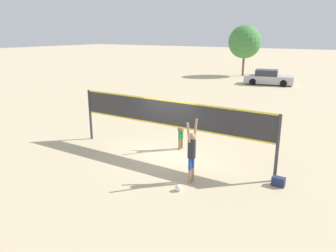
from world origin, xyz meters
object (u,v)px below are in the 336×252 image
at_px(tree_left_cluster, 245,42).
at_px(player_spiker, 192,150).
at_px(volleyball, 178,188).
at_px(gear_bag, 278,182).
at_px(parked_car_far, 268,78).
at_px(volleyball_net, 168,117).
at_px(player_blocker, 181,126).

bearing_deg(tree_left_cluster, player_spiker, -73.37).
relative_size(volleyball, gear_bag, 0.53).
distance_m(player_spiker, gear_bag, 3.13).
bearing_deg(parked_car_far, tree_left_cluster, 119.39).
bearing_deg(volleyball_net, volleyball, -51.38).
bearing_deg(player_spiker, player_blocker, 36.39).
bearing_deg(gear_bag, tree_left_cluster, 112.24).
relative_size(volleyball_net, player_blocker, 4.36).
relative_size(parked_car_far, tree_left_cluster, 0.84).
xyz_separation_m(player_spiker, parked_car_far, (-4.10, 23.64, -0.52)).
distance_m(volleyball_net, player_spiker, 2.64).
xyz_separation_m(gear_bag, tree_left_cluster, (-11.30, 27.62, 3.79)).
distance_m(player_spiker, tree_left_cluster, 30.32).
distance_m(volleyball, parked_car_far, 24.81).
bearing_deg(player_blocker, gear_bag, 73.19).
bearing_deg(volleyball_net, gear_bag, -4.12).
distance_m(player_blocker, volleyball, 4.17).
distance_m(player_spiker, parked_car_far, 24.00).
bearing_deg(parked_car_far, volleyball, -91.73).
relative_size(player_spiker, player_blocker, 1.08).
bearing_deg(tree_left_cluster, parked_car_far, -49.40).
bearing_deg(volleyball, player_spiker, 88.65).
bearing_deg(volleyball_net, parked_car_far, 95.48).
bearing_deg(gear_bag, parked_car_far, 106.85).
xyz_separation_m(volleyball_net, parked_car_far, (-2.11, 21.99, -1.06)).
height_order(parked_car_far, tree_left_cluster, tree_left_cluster).
distance_m(player_blocker, parked_car_far, 21.03).
relative_size(player_spiker, tree_left_cluster, 0.38).
relative_size(player_spiker, gear_bag, 5.18).
xyz_separation_m(player_spiker, volleyball, (-0.02, -0.83, -1.06)).
bearing_deg(volleyball, parked_car_far, 99.48).
bearing_deg(parked_car_far, player_spiker, -91.36).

